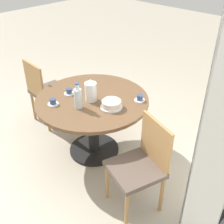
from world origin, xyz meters
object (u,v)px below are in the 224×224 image
(coffee_pot, at_px, (91,91))
(water_bottle, at_px, (78,98))
(chair_b, at_px, (141,164))
(chair_a, at_px, (46,90))
(cup_a, at_px, (140,98))
(cup_b, at_px, (69,92))
(cake_main, at_px, (111,104))
(cup_c, at_px, (53,102))

(coffee_pot, relative_size, water_bottle, 0.88)
(coffee_pot, bearing_deg, chair_b, 77.06)
(coffee_pot, bearing_deg, chair_a, -92.05)
(cup_a, bearing_deg, chair_a, -76.30)
(water_bottle, xyz_separation_m, cup_b, (-0.11, -0.28, -0.08))
(chair_b, bearing_deg, chair_a, -168.70)
(chair_a, distance_m, coffee_pot, 0.96)
(cake_main, bearing_deg, chair_a, -89.64)
(chair_b, xyz_separation_m, coffee_pot, (-0.19, -0.82, 0.33))
(cup_c, bearing_deg, cup_a, 138.48)
(chair_a, relative_size, chair_b, 1.00)
(coffee_pot, bearing_deg, water_bottle, 4.45)
(chair_a, bearing_deg, cup_a, -162.31)
(coffee_pot, relative_size, cake_main, 1.06)
(chair_a, relative_size, water_bottle, 3.25)
(cake_main, bearing_deg, chair_b, 68.22)
(water_bottle, relative_size, cup_a, 2.41)
(coffee_pot, height_order, cake_main, coffee_pot)
(chair_a, relative_size, cake_main, 3.94)
(cup_c, bearing_deg, chair_b, 97.20)
(cake_main, relative_size, cup_a, 1.99)
(chair_b, distance_m, cup_c, 1.08)
(water_bottle, xyz_separation_m, cake_main, (-0.22, 0.24, -0.07))
(chair_a, relative_size, cup_b, 7.83)
(coffee_pot, bearing_deg, cup_a, 132.75)
(chair_b, distance_m, water_bottle, 0.88)
(cake_main, relative_size, cup_c, 1.99)
(water_bottle, xyz_separation_m, cup_a, (-0.52, 0.35, -0.08))
(cup_b, bearing_deg, cup_a, 122.82)
(cup_b, bearing_deg, chair_a, -99.33)
(coffee_pot, height_order, water_bottle, water_bottle)
(cup_c, bearing_deg, cake_main, 127.56)
(coffee_pot, xyz_separation_m, cup_c, (0.32, -0.22, -0.08))
(chair_b, distance_m, cup_a, 0.74)
(coffee_pot, distance_m, water_bottle, 0.18)
(cup_a, distance_m, cup_c, 0.88)
(cake_main, xyz_separation_m, cup_a, (-0.30, 0.12, -0.01))
(chair_a, distance_m, cup_b, 0.68)
(cup_b, bearing_deg, water_bottle, 68.52)
(cup_a, height_order, cup_b, same)
(chair_b, bearing_deg, coffee_pot, -174.30)
(coffee_pot, xyz_separation_m, cup_a, (-0.34, 0.37, -0.08))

